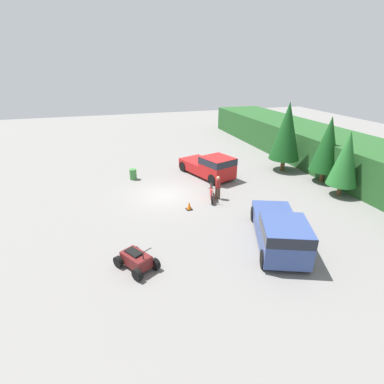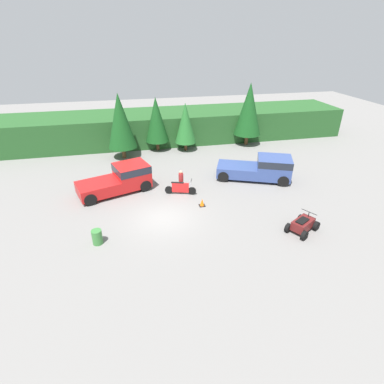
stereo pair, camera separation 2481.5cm
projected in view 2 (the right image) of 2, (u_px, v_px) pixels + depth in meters
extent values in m
plane|color=slate|center=(164.00, 218.00, 19.44)|extent=(80.00, 80.00, 0.00)
cube|color=#235123|center=(144.00, 127.00, 32.52)|extent=(44.00, 6.00, 3.06)
cylinder|color=brown|center=(124.00, 152.00, 28.56)|extent=(0.36, 0.36, 1.09)
cone|color=#144719|center=(120.00, 121.00, 27.14)|extent=(2.66, 2.66, 4.96)
cylinder|color=brown|center=(158.00, 145.00, 30.53)|extent=(0.32, 0.32, 0.95)
cone|color=#144719|center=(156.00, 119.00, 29.28)|extent=(2.33, 2.33, 4.34)
cylinder|color=brown|center=(186.00, 146.00, 30.45)|extent=(0.29, 0.29, 0.86)
cone|color=#236628|center=(185.00, 123.00, 29.33)|extent=(2.09, 2.09, 3.90)
cylinder|color=brown|center=(246.00, 139.00, 31.98)|extent=(0.38, 0.38, 1.14)
cone|color=#144719|center=(249.00, 109.00, 30.48)|extent=(2.80, 2.80, 5.22)
cube|color=red|center=(132.00, 175.00, 22.73)|extent=(2.94, 2.83, 1.70)
cube|color=#1E232D|center=(131.00, 168.00, 22.47)|extent=(2.97, 2.86, 0.54)
cube|color=red|center=(98.00, 188.00, 21.74)|extent=(3.44, 3.00, 0.85)
cylinder|color=black|center=(135.00, 176.00, 24.08)|extent=(0.92, 0.55, 0.88)
cylinder|color=black|center=(145.00, 186.00, 22.55)|extent=(0.92, 0.55, 0.88)
cylinder|color=black|center=(83.00, 188.00, 22.21)|extent=(0.92, 0.55, 0.88)
cylinder|color=black|center=(90.00, 200.00, 20.69)|extent=(0.92, 0.55, 0.88)
cube|color=#334784|center=(274.00, 168.00, 23.95)|extent=(3.24, 3.01, 1.70)
cube|color=#1E232D|center=(275.00, 161.00, 23.69)|extent=(3.27, 3.03, 0.54)
cube|color=#334784|center=(237.00, 170.00, 24.60)|extent=(3.78, 3.23, 0.85)
cylinder|color=black|center=(281.00, 171.00, 25.02)|extent=(0.92, 0.59, 0.88)
cylinder|color=black|center=(283.00, 181.00, 23.27)|extent=(0.92, 0.59, 0.88)
cylinder|color=black|center=(225.00, 167.00, 25.74)|extent=(0.92, 0.59, 0.88)
cylinder|color=black|center=(223.00, 177.00, 23.99)|extent=(0.92, 0.59, 0.88)
cylinder|color=black|center=(192.00, 191.00, 22.12)|extent=(0.60, 0.27, 0.60)
cylinder|color=black|center=(169.00, 190.00, 22.24)|extent=(0.60, 0.27, 0.60)
cube|color=red|center=(180.00, 188.00, 22.07)|extent=(1.24, 0.52, 0.73)
cylinder|color=#B7B7BC|center=(191.00, 186.00, 21.92)|extent=(0.31, 0.14, 0.83)
cylinder|color=black|center=(191.00, 180.00, 21.72)|extent=(0.21, 0.58, 0.04)
cube|color=black|center=(177.00, 183.00, 21.90)|extent=(0.92, 0.40, 0.06)
cylinder|color=black|center=(300.00, 219.00, 18.82)|extent=(0.60, 0.48, 0.56)
cylinder|color=black|center=(316.00, 226.00, 18.14)|extent=(0.60, 0.48, 0.56)
cylinder|color=black|center=(288.00, 228.00, 17.97)|extent=(0.60, 0.48, 0.56)
cylinder|color=black|center=(304.00, 236.00, 17.29)|extent=(0.60, 0.48, 0.56)
cube|color=#5B1919|center=(303.00, 224.00, 17.95)|extent=(1.68, 1.45, 0.55)
cylinder|color=black|center=(309.00, 214.00, 18.06)|extent=(0.07, 0.07, 0.35)
cylinder|color=black|center=(309.00, 212.00, 17.98)|extent=(0.53, 0.87, 0.04)
cube|color=black|center=(302.00, 221.00, 17.71)|extent=(0.97, 0.83, 0.08)
cylinder|color=brown|center=(182.00, 186.00, 22.60)|extent=(0.25, 0.25, 0.85)
cylinder|color=brown|center=(181.00, 187.00, 22.44)|extent=(0.25, 0.25, 0.85)
cylinder|color=maroon|center=(181.00, 177.00, 22.17)|extent=(0.49, 0.49, 0.64)
sphere|color=tan|center=(181.00, 172.00, 21.96)|extent=(0.32, 0.32, 0.23)
cube|color=black|center=(202.00, 206.00, 20.80)|extent=(0.42, 0.42, 0.03)
cone|color=orange|center=(202.00, 202.00, 20.68)|extent=(0.32, 0.32, 0.55)
cylinder|color=#387A38|center=(97.00, 237.00, 16.90)|extent=(0.58, 0.58, 0.88)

